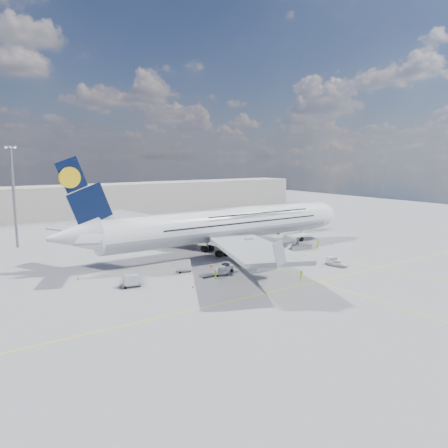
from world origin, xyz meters
TOP-DOWN VIEW (x-y plane):
  - ground at (0.00, 0.00)m, footprint 300.00×300.00m
  - taxi_line_main at (0.00, 0.00)m, footprint 0.25×220.00m
  - taxi_line_cross at (0.00, -20.00)m, footprint 120.00×0.25m
  - taxi_line_diag at (14.00, 10.00)m, footprint 14.16×99.06m
  - airliner at (0.26, 10.00)m, footprint 77.26×79.15m
  - jet_bridge at (29.81, 20.94)m, footprint 18.80×12.10m
  - cargo_loader at (16.82, 2.89)m, footprint 8.53×3.20m
  - light_mast at (-40.00, 45.00)m, footprint 3.00×0.70m
  - terminal at (0.00, 95.00)m, footprint 180.00×16.00m
  - tree_line at (40.00, 140.00)m, footprint 160.00×6.00m
  - dolly_row_a at (-17.01, -0.07)m, footprint 3.22×2.36m
  - dolly_row_b at (-15.10, -5.67)m, footprint 2.84×1.57m
  - dolly_row_c at (-12.34, -6.29)m, footprint 2.91×1.83m
  - dolly_back at (-29.60, -3.58)m, footprint 3.70×2.54m
  - dolly_nose_far at (12.08, -12.51)m, footprint 2.93×2.18m
  - dolly_nose_near at (8.90, -9.17)m, footprint 3.05×2.38m
  - baggage_tug at (-10.22, -4.99)m, footprint 3.04×1.79m
  - catering_truck_inner at (-1.59, 24.50)m, footprint 6.35×3.79m
  - catering_truck_outer at (-15.33, 36.70)m, footprint 6.71×2.66m
  - service_van at (11.99, -14.42)m, footprint 2.99×4.70m
  - crew_nose at (20.93, 0.08)m, footprint 0.83×0.76m
  - crew_loader at (24.31, 2.85)m, footprint 0.92×0.90m
  - crew_wing at (-14.44, -7.72)m, footprint 0.53×1.12m
  - crew_van at (9.60, 0.92)m, footprint 0.87×0.95m
  - crew_tug at (-1.70, -17.53)m, footprint 1.29×0.91m
  - cone_nose at (29.55, 2.94)m, footprint 0.39×0.39m
  - cone_wing_left_inner at (-10.95, 28.37)m, footprint 0.38×0.38m
  - cone_wing_left_outer at (-11.43, 33.97)m, footprint 0.38×0.38m
  - cone_wing_right_inner at (-10.41, 0.17)m, footprint 0.49×0.49m
  - cone_wing_right_outer at (-20.92, -10.32)m, footprint 0.43×0.43m
  - cone_tail at (-36.03, 6.20)m, footprint 0.44×0.44m

SIDE VIEW (x-z plane):
  - ground at x=0.00m, z-range 0.00..0.00m
  - taxi_line_main at x=0.00m, z-range 0.00..0.01m
  - taxi_line_cross at x=0.00m, z-range 0.00..0.01m
  - taxi_line_diag at x=14.00m, z-range 0.00..0.01m
  - cone_wing_left_inner at x=-10.95m, z-range -0.01..0.47m
  - cone_wing_left_outer at x=-11.43m, z-range -0.01..0.47m
  - cone_nose at x=29.55m, z-range -0.01..0.49m
  - cone_wing_right_outer at x=-20.92m, z-range -0.01..0.54m
  - cone_tail at x=-36.03m, z-range -0.01..0.54m
  - cone_wing_right_inner at x=-10.41m, z-range -0.01..0.61m
  - dolly_nose_near at x=8.90m, z-range 0.11..0.51m
  - dolly_row_b at x=-15.10m, z-range 0.11..0.52m
  - dolly_row_a at x=-17.01m, z-range 0.12..0.54m
  - service_van at x=11.99m, z-range 0.00..1.21m
  - crew_loader at x=24.31m, z-range 0.00..1.49m
  - baggage_tug at x=-10.22m, z-range -0.10..1.68m
  - crew_van at x=9.60m, z-range 0.00..1.63m
  - dolly_nose_far at x=12.08m, z-range 0.06..1.72m
  - crew_tug at x=-1.70m, z-range 0.00..1.82m
  - dolly_row_c at x=-12.34m, z-range 0.06..1.79m
  - crew_wing at x=-14.44m, z-range 0.00..1.87m
  - crew_nose at x=20.93m, z-range 0.00..1.90m
  - dolly_back at x=-29.60m, z-range 0.08..2.21m
  - cargo_loader at x=16.82m, z-range -0.59..3.09m
  - catering_truck_inner at x=-1.59m, z-range -0.10..3.44m
  - catering_truck_outer at x=-15.33m, z-range -0.14..3.88m
  - tree_line at x=40.00m, z-range 0.00..8.00m
  - terminal at x=0.00m, z-range 0.00..12.00m
  - jet_bridge at x=29.81m, z-range 2.60..11.10m
  - airliner at x=0.26m, z-range -4.98..18.72m
  - light_mast at x=-40.00m, z-range 0.46..25.96m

